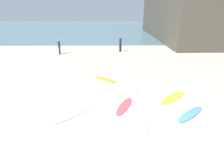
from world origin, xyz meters
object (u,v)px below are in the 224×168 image
object	(u,v)px
surfboard_2	(105,79)
surfboard_7	(144,120)
surfboard_1	(132,88)
surfboard_3	(166,77)
beachgoer_near	(120,43)
beachgoer_mid	(59,46)
surfboard_0	(71,114)
surfboard_5	(173,97)
surfboard_4	(124,106)
surfboard_6	(190,114)

from	to	relation	value
surfboard_2	surfboard_7	xyz separation A→B (m)	(2.07, -5.57, 0.01)
surfboard_1	surfboard_3	xyz separation A→B (m)	(2.92, 2.11, -0.01)
beachgoer_near	beachgoer_mid	xyz separation A→B (m)	(-7.10, -1.26, -0.06)
beachgoer_mid	surfboard_0	bearing A→B (deg)	-157.67
surfboard_1	surfboard_5	size ratio (longest dim) A/B	0.75
surfboard_3	beachgoer_mid	world-z (taller)	beachgoer_mid
surfboard_0	surfboard_3	world-z (taller)	same
surfboard_1	beachgoer_mid	size ratio (longest dim) A/B	1.11
beachgoer_near	surfboard_4	bearing A→B (deg)	-131.26
surfboard_3	beachgoer_mid	size ratio (longest dim) A/B	1.44
beachgoer_near	surfboard_7	bearing A→B (deg)	-127.68
surfboard_2	surfboard_6	size ratio (longest dim) A/B	0.96
surfboard_1	surfboard_7	distance (m)	3.90
surfboard_5	surfboard_6	distance (m)	1.95
surfboard_1	surfboard_7	xyz separation A→B (m)	(0.16, -3.90, 0.00)
surfboard_2	beachgoer_near	bearing A→B (deg)	-150.07
surfboard_5	surfboard_7	bearing A→B (deg)	-85.23
surfboard_0	surfboard_7	world-z (taller)	surfboard_7
surfboard_5	surfboard_7	distance (m)	3.29
surfboard_0	surfboard_4	world-z (taller)	surfboard_4
surfboard_3	surfboard_5	size ratio (longest dim) A/B	0.97
surfboard_7	beachgoer_mid	distance (m)	15.67
surfboard_7	beachgoer_mid	bearing A→B (deg)	-50.78
surfboard_0	beachgoer_mid	size ratio (longest dim) A/B	1.48
surfboard_2	surfboard_4	xyz separation A→B (m)	(1.18, -4.15, 0.00)
surfboard_6	beachgoer_near	bearing A→B (deg)	150.81
surfboard_0	surfboard_1	size ratio (longest dim) A/B	1.33
surfboard_0	surfboard_6	xyz separation A→B (m)	(6.18, -0.05, 0.01)
surfboard_1	surfboard_6	distance (m)	4.28
surfboard_2	surfboard_5	distance (m)	5.27
surfboard_4	beachgoer_mid	world-z (taller)	beachgoer_mid
surfboard_0	beachgoer_near	distance (m)	14.81
surfboard_5	surfboard_6	xyz separation A→B (m)	(0.30, -1.92, 0.01)
surfboard_5	surfboard_4	bearing A→B (deg)	-114.87
surfboard_3	surfboard_6	xyz separation A→B (m)	(-0.28, -5.48, 0.01)
surfboard_1	surfboard_2	bearing A→B (deg)	-43.56
surfboard_3	surfboard_5	world-z (taller)	surfboard_5
surfboard_4	beachgoer_near	xyz separation A→B (m)	(0.49, 13.57, 0.98)
surfboard_2	surfboard_5	size ratio (longest dim) A/B	0.85
surfboard_0	surfboard_6	world-z (taller)	surfboard_6
surfboard_5	beachgoer_mid	bearing A→B (deg)	177.10
surfboard_7	beachgoer_near	xyz separation A→B (m)	(-0.40, 14.99, 0.98)
surfboard_1	surfboard_7	size ratio (longest dim) A/B	0.87
surfboard_4	surfboard_5	distance (m)	3.24
surfboard_3	surfboard_0	bearing A→B (deg)	-117.50
surfboard_4	surfboard_5	bearing A→B (deg)	41.56
surfboard_4	beachgoer_near	distance (m)	13.62
surfboard_2	surfboard_6	distance (m)	6.79
surfboard_1	beachgoer_mid	distance (m)	12.30
surfboard_3	surfboard_1	bearing A→B (deg)	-121.67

